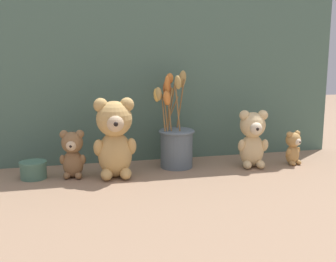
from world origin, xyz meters
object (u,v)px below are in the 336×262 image
object	(u,v)px
teddy_bear_large	(115,136)
flower_vase	(176,139)
teddy_bear_medium	(253,138)
decorative_tin_tall	(33,170)
teddy_bear_tiny	(293,147)
teddy_bear_small	(73,153)

from	to	relation	value
teddy_bear_large	flower_vase	xyz separation A→B (m)	(0.20, 0.07, -0.03)
teddy_bear_medium	flower_vase	world-z (taller)	flower_vase
teddy_bear_medium	decorative_tin_tall	distance (m)	0.68
teddy_bear_tiny	teddy_bear_large	bearing A→B (deg)	-179.25
teddy_bear_large	teddy_bear_medium	bearing A→B (deg)	1.05
teddy_bear_large	decorative_tin_tall	size ratio (longest dim) A/B	2.98
decorative_tin_tall	teddy_bear_small	bearing A→B (deg)	-9.02
teddy_bear_small	flower_vase	size ratio (longest dim) A/B	0.46
flower_vase	teddy_bear_medium	bearing A→B (deg)	-14.15
teddy_bear_tiny	flower_vase	bearing A→B (deg)	170.99
teddy_bear_medium	teddy_bear_small	bearing A→B (deg)	178.26
teddy_bear_small	flower_vase	bearing A→B (deg)	7.62
teddy_bear_large	teddy_bear_small	size ratio (longest dim) A/B	1.66
flower_vase	decorative_tin_tall	xyz separation A→B (m)	(-0.43, -0.03, -0.06)
teddy_bear_large	teddy_bear_medium	xyz separation A→B (m)	(0.44, 0.01, -0.03)
teddy_bear_medium	flower_vase	xyz separation A→B (m)	(-0.24, 0.06, -0.01)
teddy_bear_medium	teddy_bear_tiny	bearing A→B (deg)	-0.16
flower_vase	decorative_tin_tall	size ratio (longest dim) A/B	3.90
teddy_bear_small	decorative_tin_tall	bearing A→B (deg)	170.98
teddy_bear_medium	flower_vase	distance (m)	0.25
teddy_bear_tiny	teddy_bear_small	bearing A→B (deg)	178.58
flower_vase	decorative_tin_tall	distance (m)	0.44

